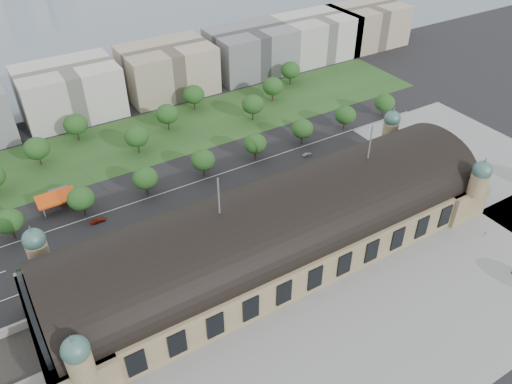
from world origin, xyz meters
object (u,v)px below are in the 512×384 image
traffic_car_2 (102,255)px  traffic_car_4 (220,203)px  parked_car_2 (41,296)px  pedestrian_0 (485,234)px  traffic_car_5 (307,155)px  parked_car_1 (85,269)px  bus_mid (263,196)px  parked_car_0 (48,291)px  traffic_car_3 (98,220)px  parked_car_6 (149,254)px  bus_east (303,172)px  pedestrian_1 (512,272)px  bus_west (197,210)px  parked_car_5 (181,240)px  parked_car_4 (177,243)px  petrol_station (58,196)px  traffic_car_6 (384,153)px  parked_car_3 (77,282)px

traffic_car_2 → traffic_car_4: traffic_car_4 is taller
parked_car_2 → pedestrian_0: (135.95, -50.88, 0.13)m
traffic_car_5 → parked_car_1: bearing=100.9°
traffic_car_4 → parked_car_2: (-66.71, -11.69, -0.01)m
traffic_car_2 → parked_car_1: size_ratio=0.95×
traffic_car_2 → bus_mid: bus_mid is taller
traffic_car_4 → parked_car_0: traffic_car_4 is taller
traffic_car_5 → traffic_car_3: bearing=88.5°
parked_car_6 → traffic_car_2: bearing=-149.2°
parked_car_6 → bus_east: bearing=68.8°
pedestrian_1 → bus_west: bearing=89.9°
parked_car_5 → parked_car_4: bearing=-87.7°
bus_west → parked_car_2: bearing=100.3°
pedestrian_1 → bus_mid: bearing=79.8°
parked_car_1 → pedestrian_1: bearing=20.7°
petrol_station → traffic_car_4: (50.28, -32.60, -2.28)m
traffic_car_6 → pedestrian_0: pedestrian_0 is taller
parked_car_5 → bus_west: bearing=109.6°
traffic_car_5 → parked_car_6: 83.06m
traffic_car_3 → pedestrian_0: 134.51m
traffic_car_3 → bus_mid: bearing=-108.7°
parked_car_3 → bus_east: size_ratio=0.33×
pedestrian_1 → parked_car_4: bearing=99.0°
parked_car_2 → bus_west: bus_west is taller
petrol_station → parked_car_4: bearing=-57.9°
traffic_car_2 → traffic_car_6: bearing=89.2°
parked_car_4 → parked_car_6: size_ratio=1.01×
parked_car_0 → parked_car_1: size_ratio=0.77×
parked_car_0 → parked_car_5: size_ratio=0.73×
bus_mid → pedestrian_1: size_ratio=5.59×
traffic_car_6 → bus_west: 85.76m
parked_car_4 → parked_car_6: (-9.83, 0.00, -0.09)m
traffic_car_2 → parked_car_5: parked_car_5 is taller
parked_car_3 → bus_mid: size_ratio=0.39×
traffic_car_4 → traffic_car_2: bearing=-81.8°
bus_mid → traffic_car_4: bearing=68.1°
traffic_car_5 → parked_car_2: 116.54m
parked_car_0 → parked_car_3: 8.44m
petrol_station → traffic_car_4: 59.96m
traffic_car_4 → parked_car_1: bearing=-78.7°
bus_mid → bus_west: bearing=77.2°
parked_car_1 → bus_mid: bearing=54.5°
parked_car_3 → pedestrian_0: 135.15m
traffic_car_3 → pedestrian_1: 138.38m
traffic_car_2 → parked_car_3: (-10.11, -7.48, 0.08)m
traffic_car_5 → pedestrian_0: bearing=-163.0°
traffic_car_3 → parked_car_4: (18.96, -25.53, -0.03)m
bus_mid → traffic_car_6: bearing=-91.5°
traffic_car_4 → bus_east: bus_east is taller
petrol_station → parked_car_0: bearing=-107.9°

